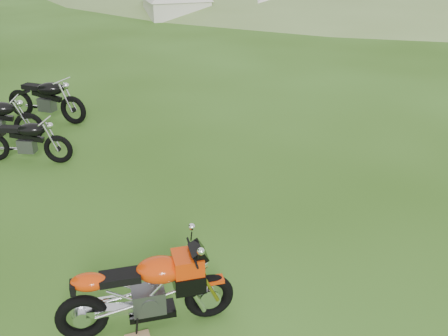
{
  "coord_description": "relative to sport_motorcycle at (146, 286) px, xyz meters",
  "views": [
    {
      "loc": [
        -0.23,
        -5.96,
        3.93
      ],
      "look_at": [
        0.27,
        0.4,
        0.95
      ],
      "focal_mm": 40.0,
      "sensor_mm": 36.0,
      "label": 1
    }
  ],
  "objects": [
    {
      "name": "sport_motorcycle",
      "position": [
        0.0,
        0.0,
        0.0
      ],
      "size": [
        1.89,
        0.77,
        1.1
      ],
      "primitive_type": null,
      "rotation": [
        0.0,
        0.0,
        0.17
      ],
      "color": "red",
      "rests_on": "ground"
    },
    {
      "name": "vintage_moto_a",
      "position": [
        -2.54,
        4.64,
        -0.09
      ],
      "size": [
        1.78,
        0.69,
        0.91
      ],
      "primitive_type": null,
      "rotation": [
        0.0,
        0.0,
        -0.17
      ],
      "color": "black",
      "rests_on": "ground"
    },
    {
      "name": "ground",
      "position": [
        0.72,
        1.64,
        -0.55
      ],
      "size": [
        120.0,
        120.0,
        0.0
      ],
      "primitive_type": "plane",
      "color": "#2A4E10",
      "rests_on": "ground"
    },
    {
      "name": "vintage_moto_d",
      "position": [
        -2.73,
        7.01,
        -0.01
      ],
      "size": [
        2.06,
        1.28,
        1.08
      ],
      "primitive_type": null,
      "rotation": [
        0.0,
        0.0,
        -0.43
      ],
      "color": "black",
      "rests_on": "ground"
    }
  ]
}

